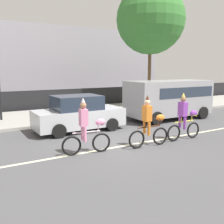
% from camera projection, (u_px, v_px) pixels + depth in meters
% --- Properties ---
extents(ground_plane, '(80.00, 80.00, 0.00)m').
position_uv_depth(ground_plane, '(120.00, 142.00, 10.28)').
color(ground_plane, '#4C4C4F').
extents(road_centre_line, '(36.00, 0.14, 0.01)m').
position_uv_depth(road_centre_line, '(127.00, 145.00, 9.85)').
color(road_centre_line, beige).
rests_on(road_centre_line, ground).
extents(sidewalk_curb, '(60.00, 5.00, 0.15)m').
position_uv_depth(sidewalk_curb, '(63.00, 115.00, 15.80)').
color(sidewalk_curb, '#9E9B93').
rests_on(sidewalk_curb, ground).
extents(fence_line, '(40.00, 0.08, 1.40)m').
position_uv_depth(fence_line, '(48.00, 100.00, 18.16)').
color(fence_line, black).
rests_on(fence_line, ground).
extents(building_backdrop, '(28.00, 8.00, 6.56)m').
position_uv_depth(building_backdrop, '(12.00, 64.00, 24.68)').
color(building_backdrop, '#99939E').
rests_on(building_backdrop, ground).
extents(parade_cyclist_pink, '(1.71, 0.51, 1.92)m').
position_uv_depth(parade_cyclist_pink, '(87.00, 129.00, 8.76)').
color(parade_cyclist_pink, black).
rests_on(parade_cyclist_pink, ground).
extents(parade_cyclist_orange, '(1.72, 0.50, 1.92)m').
position_uv_depth(parade_cyclist_orange, '(149.00, 124.00, 9.57)').
color(parade_cyclist_orange, black).
rests_on(parade_cyclist_orange, ground).
extents(parade_cyclist_purple, '(1.72, 0.50, 1.92)m').
position_uv_depth(parade_cyclist_purple, '(184.00, 119.00, 10.53)').
color(parade_cyclist_purple, black).
rests_on(parade_cyclist_purple, ground).
extents(parked_van_grey, '(5.00, 2.22, 2.18)m').
position_uv_depth(parked_van_grey, '(170.00, 97.00, 14.88)').
color(parked_van_grey, '#99999E').
rests_on(parked_van_grey, ground).
extents(parked_car_silver, '(4.10, 1.92, 1.64)m').
position_uv_depth(parked_car_silver, '(78.00, 114.00, 12.10)').
color(parked_car_silver, '#B7BABF').
rests_on(parked_car_silver, ground).
extents(street_tree_near_lamp, '(4.88, 4.88, 8.58)m').
position_uv_depth(street_tree_near_lamp, '(151.00, 20.00, 18.62)').
color(street_tree_near_lamp, brown).
rests_on(street_tree_near_lamp, sidewalk_curb).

